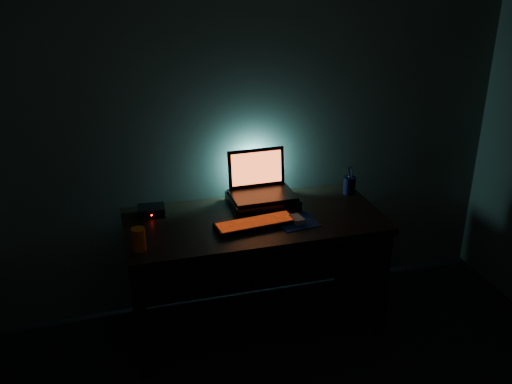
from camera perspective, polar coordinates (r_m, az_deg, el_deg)
room at (r=1.78m, az=14.02°, el=-10.39°), size 3.50×4.00×2.50m
desk at (r=3.50m, az=-0.38°, el=-6.05°), size 1.50×0.70×0.75m
riser at (r=3.49m, az=0.66°, el=-0.86°), size 0.41×0.31×0.06m
laptop at (r=3.49m, az=0.41°, el=0.81°), size 0.39×0.29×0.26m
keyboard at (r=3.24m, az=-0.06°, el=-3.16°), size 0.48×0.20×0.03m
mousepad at (r=3.29m, az=4.09°, el=-3.01°), size 0.24×0.23×0.00m
mouse at (r=3.29m, az=4.10°, el=-2.74°), size 0.07×0.11×0.03m
pen_cup at (r=3.69m, az=9.32°, el=0.66°), size 0.08×0.08×0.11m
juice_glass at (r=3.03m, az=-11.65°, el=-4.67°), size 0.10×0.10×0.12m
router at (r=3.42m, az=-10.42°, el=-1.85°), size 0.16×0.14×0.05m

